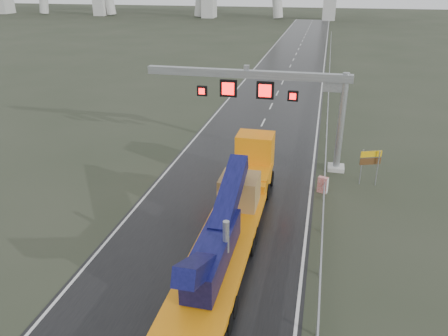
% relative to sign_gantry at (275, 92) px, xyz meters
% --- Properties ---
extents(ground, '(400.00, 400.00, 0.00)m').
position_rel_sign_gantry_xyz_m(ground, '(-2.10, -17.99, -5.61)').
color(ground, '#2D3425').
rests_on(ground, ground).
extents(road, '(11.00, 200.00, 0.02)m').
position_rel_sign_gantry_xyz_m(road, '(-2.10, 22.01, -5.60)').
color(road, black).
rests_on(road, ground).
extents(guardrail, '(0.20, 140.00, 1.40)m').
position_rel_sign_gantry_xyz_m(guardrail, '(4.00, 12.01, -4.91)').
color(guardrail, gray).
rests_on(guardrail, ground).
extents(sign_gantry, '(14.90, 1.20, 7.42)m').
position_rel_sign_gantry_xyz_m(sign_gantry, '(0.00, 0.00, 0.00)').
color(sign_gantry, silver).
rests_on(sign_gantry, ground).
extents(heavy_haul_truck, '(2.81, 18.48, 4.34)m').
position_rel_sign_gantry_xyz_m(heavy_haul_truck, '(-0.77, -10.17, -3.93)').
color(heavy_haul_truck, orange).
rests_on(heavy_haul_truck, ground).
extents(exit_sign_pair, '(1.40, 0.59, 2.53)m').
position_rel_sign_gantry_xyz_m(exit_sign_pair, '(6.90, -2.09, -3.84)').
color(exit_sign_pair, gray).
rests_on(exit_sign_pair, ground).
extents(striped_barrier, '(0.72, 0.53, 1.09)m').
position_rel_sign_gantry_xyz_m(striped_barrier, '(3.90, -3.99, -5.07)').
color(striped_barrier, red).
rests_on(striped_barrier, ground).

